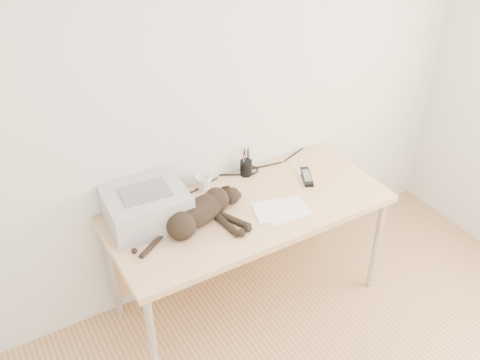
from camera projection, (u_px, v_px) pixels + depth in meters
wall_back at (217, 92)px, 2.95m from camera, size 3.50×0.00×3.50m
desk at (242, 217)px, 3.15m from camera, size 1.60×0.70×0.74m
printer at (147, 207)px, 2.85m from camera, size 0.45×0.39×0.20m
papers at (282, 210)px, 2.98m from camera, size 0.33×0.26×0.01m
cat at (198, 215)px, 2.84m from camera, size 0.70×0.35×0.16m
mug at (204, 183)px, 3.12m from camera, size 0.13×0.13×0.10m
pen_cup at (246, 167)px, 3.25m from camera, size 0.07×0.07×0.19m
remote_grey at (195, 205)px, 3.01m from camera, size 0.08×0.19×0.02m
remote_black at (307, 177)px, 3.24m from camera, size 0.13×0.20×0.02m
mouse at (300, 169)px, 3.30m from camera, size 0.09×0.11×0.03m
cable_tangle at (223, 179)px, 3.23m from camera, size 1.36×0.09×0.01m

